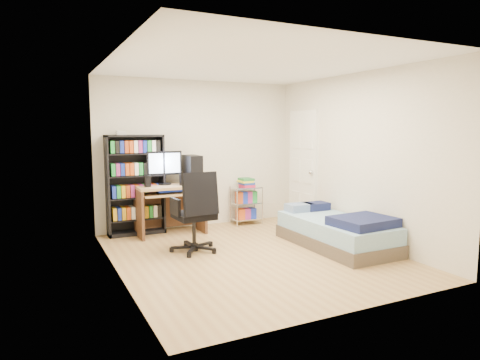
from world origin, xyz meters
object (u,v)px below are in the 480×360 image
media_shelf (135,184)px  office_chair (195,226)px  computer_desk (175,189)px  bed (337,231)px

media_shelf → office_chair: media_shelf is taller
computer_desk → office_chair: 1.24m
media_shelf → bed: bearing=-39.9°
office_chair → bed: 2.02m
computer_desk → bed: (1.81, -1.84, -0.49)m
office_chair → bed: size_ratio=0.61×
bed → office_chair: bearing=160.9°
media_shelf → bed: size_ratio=0.91×
computer_desk → bed: size_ratio=0.73×
media_shelf → computer_desk: 0.63m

